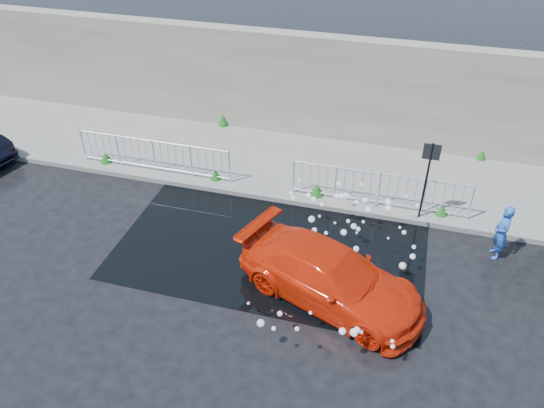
{
  "coord_description": "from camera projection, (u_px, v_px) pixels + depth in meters",
  "views": [
    {
      "loc": [
        3.41,
        -9.47,
        9.15
      ],
      "look_at": [
        0.37,
        1.44,
        1.0
      ],
      "focal_mm": 35.0,
      "sensor_mm": 36.0,
      "label": 1
    }
  ],
  "objects": [
    {
      "name": "retaining_wall",
      "position": [
        307.0,
        86.0,
        18.01
      ],
      "size": [
        30.0,
        0.6,
        3.5
      ],
      "primitive_type": "cube",
      "color": "slate",
      "rests_on": "pavement"
    },
    {
      "name": "railing_right",
      "position": [
        379.0,
        188.0,
        15.03
      ],
      "size": [
        5.05,
        0.05,
        1.1
      ],
      "color": "silver",
      "rests_on": "pavement"
    },
    {
      "name": "person",
      "position": [
        501.0,
        232.0,
        13.35
      ],
      "size": [
        0.46,
        0.62,
        1.54
      ],
      "primitive_type": "imported",
      "rotation": [
        0.0,
        0.0,
        -1.4
      ],
      "color": "blue",
      "rests_on": "ground"
    },
    {
      "name": "pavement",
      "position": [
        290.0,
        164.0,
        17.36
      ],
      "size": [
        30.0,
        4.0,
        0.15
      ],
      "primitive_type": "cube",
      "color": "gray",
      "rests_on": "ground"
    },
    {
      "name": "red_car",
      "position": [
        331.0,
        277.0,
        12.21
      ],
      "size": [
        4.89,
        3.35,
        1.32
      ],
      "primitive_type": "imported",
      "rotation": [
        0.0,
        0.0,
        1.2
      ],
      "color": "red",
      "rests_on": "ground"
    },
    {
      "name": "water_spray",
      "position": [
        347.0,
        239.0,
        13.18
      ],
      "size": [
        3.65,
        5.53,
        0.95
      ],
      "color": "white",
      "rests_on": "ground"
    },
    {
      "name": "railing_left",
      "position": [
        154.0,
        155.0,
        16.55
      ],
      "size": [
        5.05,
        0.05,
        1.1
      ],
      "color": "silver",
      "rests_on": "pavement"
    },
    {
      "name": "sign_post",
      "position": [
        428.0,
        169.0,
        13.99
      ],
      "size": [
        0.45,
        0.06,
        2.5
      ],
      "color": "black",
      "rests_on": "ground"
    },
    {
      "name": "ground",
      "position": [
        243.0,
        265.0,
        13.49
      ],
      "size": [
        90.0,
        90.0,
        0.0
      ],
      "primitive_type": "plane",
      "color": "black",
      "rests_on": "ground"
    },
    {
      "name": "puddle",
      "position": [
        272.0,
        244.0,
        14.16
      ],
      "size": [
        8.0,
        5.0,
        0.01
      ],
      "primitive_type": "cube",
      "color": "black",
      "rests_on": "ground"
    },
    {
      "name": "weeds",
      "position": [
        277.0,
        162.0,
        16.96
      ],
      "size": [
        12.17,
        3.93,
        0.42
      ],
      "color": "#134A16",
      "rests_on": "pavement"
    },
    {
      "name": "curb",
      "position": [
        274.0,
        198.0,
        15.79
      ],
      "size": [
        30.0,
        0.25,
        0.16
      ],
      "primitive_type": "cube",
      "color": "gray",
      "rests_on": "ground"
    }
  ]
}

